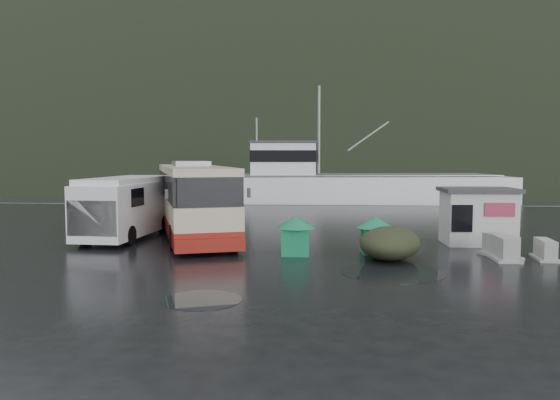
# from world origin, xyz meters

# --- Properties ---
(ground) EXTENTS (160.00, 160.00, 0.00)m
(ground) POSITION_xyz_m (0.00, 0.00, 0.00)
(ground) COLOR black
(ground) RESTS_ON ground
(harbor_water) EXTENTS (300.00, 180.00, 0.02)m
(harbor_water) POSITION_xyz_m (0.00, 110.00, 0.00)
(harbor_water) COLOR black
(harbor_water) RESTS_ON ground
(quay_edge) EXTENTS (160.00, 0.60, 1.50)m
(quay_edge) POSITION_xyz_m (0.00, 20.00, 0.00)
(quay_edge) COLOR #999993
(quay_edge) RESTS_ON ground
(headland) EXTENTS (780.00, 540.00, 570.00)m
(headland) POSITION_xyz_m (10.00, 250.00, 0.00)
(headland) COLOR black
(headland) RESTS_ON ground
(coach_bus) EXTENTS (6.74, 12.47, 3.43)m
(coach_bus) POSITION_xyz_m (-3.94, 4.05, 0.00)
(coach_bus) COLOR #C5B295
(coach_bus) RESTS_ON ground
(white_van) EXTENTS (2.69, 6.67, 2.73)m
(white_van) POSITION_xyz_m (-6.67, 2.82, 0.00)
(white_van) COLOR silver
(white_van) RESTS_ON ground
(waste_bin_left) EXTENTS (1.04, 1.04, 1.45)m
(waste_bin_left) POSITION_xyz_m (1.00, -0.86, 0.00)
(waste_bin_left) COLOR #15784B
(waste_bin_left) RESTS_ON ground
(waste_bin_right) EXTENTS (1.08, 1.08, 1.40)m
(waste_bin_right) POSITION_xyz_m (3.96, -0.36, 0.00)
(waste_bin_right) COLOR #15784B
(waste_bin_right) RESTS_ON ground
(dome_tent) EXTENTS (2.80, 3.39, 1.15)m
(dome_tent) POSITION_xyz_m (4.36, -1.49, 0.00)
(dome_tent) COLOR #2A301C
(dome_tent) RESTS_ON ground
(ticket_kiosk) EXTENTS (2.99, 2.27, 2.33)m
(ticket_kiosk) POSITION_xyz_m (8.42, 2.19, 0.00)
(ticket_kiosk) COLOR beige
(ticket_kiosk) RESTS_ON ground
(jersey_barrier_a) EXTENTS (1.27, 1.79, 0.81)m
(jersey_barrier_a) POSITION_xyz_m (8.40, -0.78, 0.00)
(jersey_barrier_a) COLOR #999993
(jersey_barrier_a) RESTS_ON ground
(jersey_barrier_b) EXTENTS (0.85, 1.49, 0.71)m
(jersey_barrier_b) POSITION_xyz_m (9.81, -1.18, 0.00)
(jersey_barrier_b) COLOR #999993
(jersey_barrier_b) RESTS_ON ground
(jersey_barrier_c) EXTENTS (0.85, 1.66, 0.83)m
(jersey_barrier_c) POSITION_xyz_m (8.35, -1.28, 0.00)
(jersey_barrier_c) COLOR #999993
(jersey_barrier_c) RESTS_ON ground
(fishing_trawler) EXTENTS (28.56, 9.33, 11.22)m
(fishing_trawler) POSITION_xyz_m (5.14, 27.23, 0.00)
(fishing_trawler) COLOR silver
(fishing_trawler) RESTS_ON ground
(puddles) EXTENTS (7.90, 6.31, 0.01)m
(puddles) POSITION_xyz_m (2.64, -4.76, 0.00)
(puddles) COLOR black
(puddles) RESTS_ON ground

